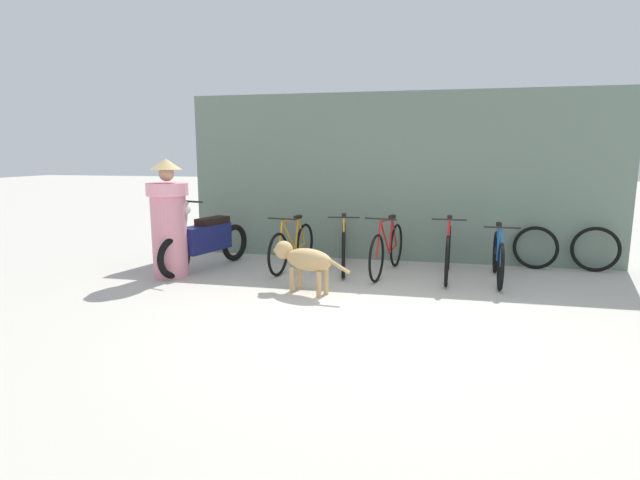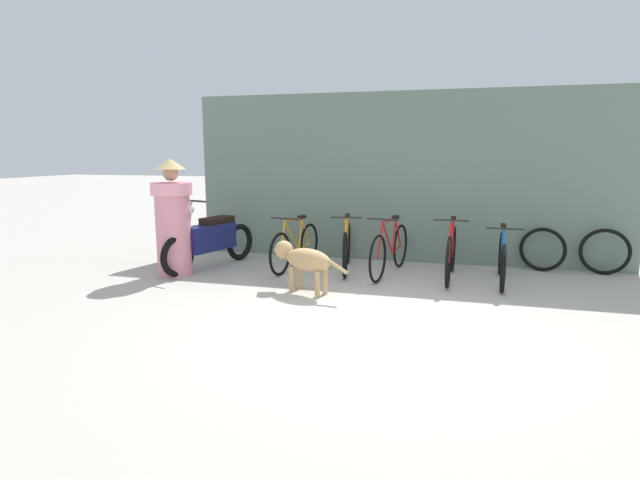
# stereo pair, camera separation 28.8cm
# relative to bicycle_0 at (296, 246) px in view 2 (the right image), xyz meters

# --- Properties ---
(ground_plane) EXTENTS (60.00, 60.00, 0.00)m
(ground_plane) POSITION_rel_bicycle_0_xyz_m (1.53, -2.17, -0.35)
(ground_plane) COLOR #B7B2A5
(shop_wall_back) EXTENTS (7.08, 0.20, 2.76)m
(shop_wall_back) POSITION_rel_bicycle_0_xyz_m (1.53, 1.04, 1.03)
(shop_wall_back) COLOR slate
(shop_wall_back) RESTS_ON ground
(bicycle_0) EXTENTS (0.46, 1.64, 0.84)m
(bicycle_0) POSITION_rel_bicycle_0_xyz_m (0.00, 0.00, 0.00)
(bicycle_0) COLOR black
(bicycle_0) RESTS_ON ground
(bicycle_1) EXTENTS (0.46, 1.69, 0.88)m
(bicycle_1) POSITION_rel_bicycle_0_xyz_m (0.79, 0.09, 0.01)
(bicycle_1) COLOR black
(bicycle_1) RESTS_ON ground
(bicycle_2) EXTENTS (0.48, 1.74, 0.88)m
(bicycle_2) POSITION_rel_bicycle_0_xyz_m (1.47, -0.01, 0.02)
(bicycle_2) COLOR black
(bicycle_2) RESTS_ON ground
(bicycle_3) EXTENTS (0.46, 1.72, 0.91)m
(bicycle_3) POSITION_rel_bicycle_0_xyz_m (2.35, -0.06, 0.03)
(bicycle_3) COLOR black
(bicycle_3) RESTS_ON ground
(bicycle_4) EXTENTS (0.46, 1.66, 0.83)m
(bicycle_4) POSITION_rel_bicycle_0_xyz_m (3.03, -0.11, -0.01)
(bicycle_4) COLOR black
(bicycle_4) RESTS_ON ground
(motorcycle) EXTENTS (0.71, 1.94, 1.10)m
(motorcycle) POSITION_rel_bicycle_0_xyz_m (-1.29, -0.31, 0.10)
(motorcycle) COLOR black
(motorcycle) RESTS_ON ground
(stray_dog) EXTENTS (1.14, 0.59, 0.64)m
(stray_dog) POSITION_rel_bicycle_0_xyz_m (0.51, -1.26, 0.09)
(stray_dog) COLOR tan
(stray_dog) RESTS_ON ground
(person_in_robes) EXTENTS (0.83, 0.83, 1.71)m
(person_in_robes) POSITION_rel_bicycle_0_xyz_m (-1.61, -0.85, 0.50)
(person_in_robes) COLOR pink
(person_in_robes) RESTS_ON ground
(spare_tire_left) EXTENTS (0.66, 0.24, 0.67)m
(spare_tire_left) POSITION_rel_bicycle_0_xyz_m (3.69, 0.79, -0.01)
(spare_tire_left) COLOR black
(spare_tire_left) RESTS_ON ground
(spare_tire_right) EXTENTS (0.69, 0.21, 0.69)m
(spare_tire_right) POSITION_rel_bicycle_0_xyz_m (4.54, 0.78, -0.00)
(spare_tire_right) COLOR black
(spare_tire_right) RESTS_ON ground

